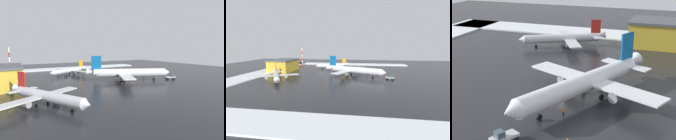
# 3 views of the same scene
# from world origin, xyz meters

# --- Properties ---
(ground_plane) EXTENTS (240.00, 240.00, 0.00)m
(ground_plane) POSITION_xyz_m (0.00, 0.00, 0.00)
(ground_plane) COLOR #232326
(snow_bank_far) EXTENTS (152.00, 16.00, 0.50)m
(snow_bank_far) POSITION_xyz_m (0.00, -50.00, 0.25)
(snow_bank_far) COLOR white
(snow_bank_far) RESTS_ON ground_plane
(snow_bank_left) EXTENTS (14.00, 116.00, 0.50)m
(snow_bank_left) POSITION_xyz_m (-67.00, 0.00, 0.25)
(snow_bank_left) COLOR white
(snow_bank_left) RESTS_ON ground_plane
(snow_bank_right) EXTENTS (14.00, 116.00, 0.50)m
(snow_bank_right) POSITION_xyz_m (67.00, 0.00, 0.25)
(snow_bank_right) COLOR white
(snow_bank_right) RESTS_ON ground_plane
(airplane_foreground_jet) EXTENTS (32.80, 38.66, 12.12)m
(airplane_foreground_jet) POSITION_xyz_m (-1.51, 12.54, 4.01)
(airplane_foreground_jet) COLOR white
(airplane_foreground_jet) RESTS_ON ground_plane
(airplane_parked_starboard) EXTENTS (26.79, 22.89, 8.72)m
(airplane_parked_starboard) POSITION_xyz_m (17.94, -27.83, 2.88)
(airplane_parked_starboard) COLOR silver
(airplane_parked_starboard) RESTS_ON ground_plane
(airplane_distant_tail) EXTENTS (21.40, 25.04, 8.18)m
(airplane_distant_tail) POSITION_xyz_m (-33.84, -6.33, 2.70)
(airplane_distant_tail) COLOR silver
(airplane_distant_tail) RESTS_ON ground_plane
(pushback_tug) EXTENTS (4.06, 5.10, 2.50)m
(pushback_tug) POSITION_xyz_m (5.88, 33.96, 1.28)
(pushback_tug) COLOR silver
(pushback_tug) RESTS_ON ground_plane
(ground_crew_near_tug) EXTENTS (0.36, 0.36, 1.71)m
(ground_crew_near_tug) POSITION_xyz_m (0.21, 21.07, 0.97)
(ground_crew_near_tug) COLOR black
(ground_crew_near_tug) RESTS_ON ground_plane
(ground_crew_mid_apron) EXTENTS (0.36, 0.36, 1.71)m
(ground_crew_mid_apron) POSITION_xyz_m (-4.42, 31.70, 0.97)
(ground_crew_mid_apron) COLOR black
(ground_crew_mid_apron) RESTS_ON ground_plane
(antenna_mast) EXTENTS (0.70, 0.70, 16.09)m
(antenna_mast) POSITION_xyz_m (-45.15, -36.37, 8.05)
(antenna_mast) COLOR red
(antenna_mast) RESTS_ON ground_plane
(cargo_hangar) EXTENTS (25.16, 15.27, 8.80)m
(cargo_hangar) POSITION_xyz_m (-14.53, -39.27, 4.44)
(cargo_hangar) COLOR gold
(cargo_hangar) RESTS_ON ground_plane
(traffic_cone_near_nose) EXTENTS (0.36, 0.36, 0.55)m
(traffic_cone_near_nose) POSITION_xyz_m (2.16, 7.10, 0.28)
(traffic_cone_near_nose) COLOR orange
(traffic_cone_near_nose) RESTS_ON ground_plane
(traffic_cone_mid_line) EXTENTS (0.36, 0.36, 0.55)m
(traffic_cone_mid_line) POSITION_xyz_m (3.49, 11.54, 0.28)
(traffic_cone_mid_line) COLOR orange
(traffic_cone_mid_line) RESTS_ON ground_plane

